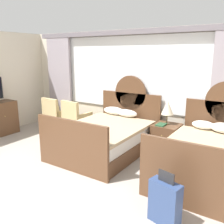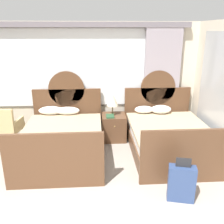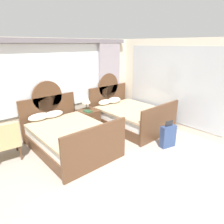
{
  "view_description": "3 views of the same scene",
  "coord_description": "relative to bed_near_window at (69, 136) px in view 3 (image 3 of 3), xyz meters",
  "views": [
    {
      "loc": [
        2.96,
        -1.37,
        2.12
      ],
      "look_at": [
        0.56,
        2.34,
        1.07
      ],
      "focal_mm": 39.47,
      "sensor_mm": 36.0,
      "label": 1
    },
    {
      "loc": [
        0.76,
        -1.82,
        2.49
      ],
      "look_at": [
        1.04,
        2.27,
        1.13
      ],
      "focal_mm": 39.41,
      "sensor_mm": 36.0,
      "label": 2
    },
    {
      "loc": [
        -2.12,
        -1.23,
        2.55
      ],
      "look_at": [
        0.84,
        2.13,
        1.01
      ],
      "focal_mm": 31.95,
      "sensor_mm": 36.0,
      "label": 3
    }
  ],
  "objects": [
    {
      "name": "armchair_by_window_left",
      "position": [
        -1.32,
        0.48,
        0.16
      ],
      "size": [
        0.67,
        0.67,
        0.94
      ],
      "color": "tan",
      "rests_on": "ground_plane"
    },
    {
      "name": "suitcase_on_floor",
      "position": [
        1.96,
        -1.59,
        -0.06
      ],
      "size": [
        0.43,
        0.26,
        0.72
      ],
      "color": "navy",
      "rests_on": "ground_plane"
    },
    {
      "name": "bed_near_window",
      "position": [
        0.0,
        0.0,
        0.0
      ],
      "size": [
        1.62,
        2.26,
        1.6
      ],
      "color": "brown",
      "rests_on": "ground_plane"
    },
    {
      "name": "wall_back_window",
      "position": [
        -0.06,
        1.17,
        1.08
      ],
      "size": [
        6.42,
        0.22,
        2.7
      ],
      "color": "beige",
      "rests_on": "ground_plane"
    },
    {
      "name": "table_lamp_on_nightstand",
      "position": [
        1.08,
        0.76,
        0.62
      ],
      "size": [
        0.27,
        0.27,
        0.53
      ],
      "color": "brown",
      "rests_on": "nightstand_between_beds"
    },
    {
      "name": "book_on_nightstand",
      "position": [
        1.01,
        0.61,
        0.27
      ],
      "size": [
        0.18,
        0.26,
        0.03
      ],
      "color": "#285133",
      "rests_on": "nightstand_between_beds"
    },
    {
      "name": "wall_right_mirror",
      "position": [
        3.18,
        -1.13,
        1.0
      ],
      "size": [
        0.08,
        4.66,
        2.7
      ],
      "color": "beige",
      "rests_on": "ground_plane"
    },
    {
      "name": "nightstand_between_beds",
      "position": [
        1.11,
        0.72,
        -0.05
      ],
      "size": [
        0.56,
        0.58,
        0.61
      ],
      "color": "brown",
      "rests_on": "ground_plane"
    },
    {
      "name": "ground_plane",
      "position": [
        -0.06,
        -2.89,
        -0.35
      ],
      "size": [
        24.0,
        24.0,
        0.0
      ],
      "primitive_type": "plane",
      "color": "#9E9389"
    },
    {
      "name": "bed_near_mirror",
      "position": [
        2.21,
        -0.0,
        -0.0
      ],
      "size": [
        1.62,
        2.26,
        1.6
      ],
      "color": "brown",
      "rests_on": "ground_plane"
    }
  ]
}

